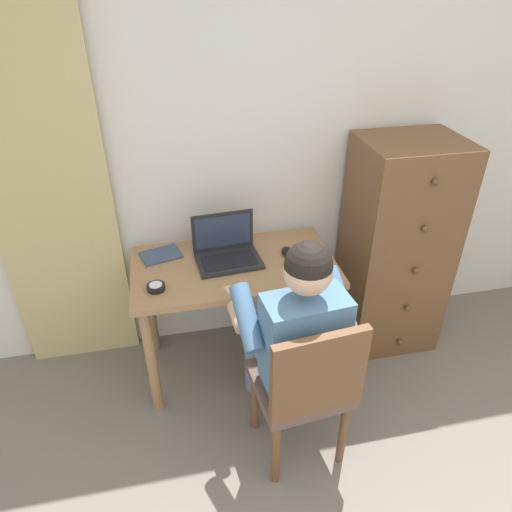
% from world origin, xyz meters
% --- Properties ---
extents(wall_back, '(4.80, 0.05, 2.50)m').
position_xyz_m(wall_back, '(0.00, 2.20, 1.25)').
color(wall_back, silver).
rests_on(wall_back, ground_plane).
extents(curtain_panel, '(0.63, 0.03, 2.29)m').
position_xyz_m(curtain_panel, '(-1.41, 2.13, 1.14)').
color(curtain_panel, '#CCB77A').
rests_on(curtain_panel, ground_plane).
extents(desk, '(1.09, 0.60, 0.74)m').
position_xyz_m(desk, '(-0.50, 1.83, 0.62)').
color(desk, '#9E754C').
rests_on(desk, ground_plane).
extents(dresser, '(0.55, 0.49, 1.32)m').
position_xyz_m(dresser, '(0.49, 1.91, 0.66)').
color(dresser, brown).
rests_on(dresser, ground_plane).
extents(chair, '(0.46, 0.44, 0.88)m').
position_xyz_m(chair, '(-0.30, 1.14, 0.50)').
color(chair, brown).
rests_on(chair, ground_plane).
extents(person_seated, '(0.57, 0.61, 1.20)m').
position_xyz_m(person_seated, '(-0.31, 1.33, 0.68)').
color(person_seated, '#6B84AD').
rests_on(person_seated, ground_plane).
extents(laptop, '(0.36, 0.28, 0.24)m').
position_xyz_m(laptop, '(-0.53, 1.89, 0.79)').
color(laptop, '#232326').
rests_on(laptop, desk).
extents(computer_mouse, '(0.07, 0.11, 0.03)m').
position_xyz_m(computer_mouse, '(-0.20, 1.87, 0.75)').
color(computer_mouse, black).
rests_on(computer_mouse, desk).
extents(desk_clock, '(0.09, 0.09, 0.03)m').
position_xyz_m(desk_clock, '(-0.92, 1.68, 0.75)').
color(desk_clock, black).
rests_on(desk_clock, desk).
extents(notebook_pad, '(0.24, 0.20, 0.01)m').
position_xyz_m(notebook_pad, '(-0.88, 1.99, 0.74)').
color(notebook_pad, '#3D4C6B').
rests_on(notebook_pad, desk).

